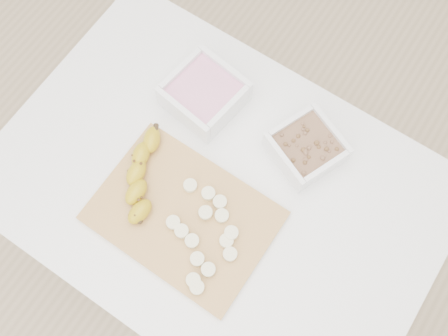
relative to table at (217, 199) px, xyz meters
The scene contains 7 objects.
ground 0.65m from the table, ahead, with size 3.50×3.50×0.00m, color #C6AD89.
table is the anchor object (origin of this frame).
bowl_yogurt 0.26m from the table, 131.27° to the left, with size 0.18×0.18×0.07m.
bowl_granola 0.25m from the table, 55.87° to the left, with size 0.18×0.18×0.07m.
cutting_board 0.14m from the table, 103.07° to the right, with size 0.38×0.27×0.01m, color tan.
banana 0.21m from the table, 151.22° to the right, with size 0.06×0.22×0.04m, color #B59712, non-canonical shape.
banana_slices 0.17m from the table, 66.51° to the right, with size 0.19×0.21×0.02m.
Camera 1 is at (0.20, -0.26, 1.83)m, focal length 40.00 mm.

